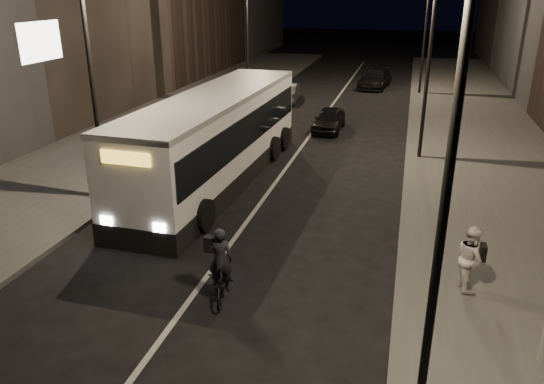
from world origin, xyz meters
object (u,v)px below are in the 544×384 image
Objects in this scene: streetlight_right_mid at (425,38)px; car_near at (329,120)px; streetlight_left_near at (95,52)px; streetlight_right_far at (423,18)px; streetlight_left_far at (251,20)px; streetlight_right_near at (435,133)px; car_mid at (288,92)px; cyclist_on_bicycle at (223,275)px; pedestrian_woman at (471,258)px; city_bus at (216,135)px; car_far at (375,78)px.

car_near is (-4.53, 4.18, -4.74)m from streetlight_right_mid.
streetlight_right_mid is at bearing 36.88° from streetlight_left_near.
streetlight_right_far and streetlight_left_far have the same top height.
streetlight_right_near is 16.00m from streetlight_right_mid.
streetlight_right_near is 1.00× the size of streetlight_left_near.
car_mid is at bearing 126.91° from streetlight_right_mid.
streetlight_right_mid and streetlight_left_far have the same top height.
streetlight_right_far is 29.87m from cyclist_on_bicycle.
cyclist_on_bicycle is at bearing 147.77° from streetlight_right_near.
streetlight_right_mid is 16.00m from streetlight_right_far.
pedestrian_woman is at bearing -60.41° from streetlight_left_far.
car_near is at bearing 79.44° from cyclist_on_bicycle.
cyclist_on_bicycle is 6.26m from pedestrian_woman.
streetlight_right_near reaches higher than car_near.
streetlight_right_mid reaches higher than pedestrian_woman.
streetlight_right_far reaches higher than city_bus.
streetlight_left_far is at bearing 90.00° from streetlight_left_near.
streetlight_left_far reaches higher than pedestrian_woman.
streetlight_left_near is 19.95m from car_mid.
streetlight_left_far reaches higher than car_mid.
streetlight_right_far is at bearing 90.00° from streetlight_right_near.
cyclist_on_bicycle reaches higher than pedestrian_woman.
streetlight_right_far is 26.26m from streetlight_left_near.
streetlight_left_near is 2.04× the size of car_mid.
car_far is at bearing 73.88° from streetlight_left_near.
streetlight_left_far is 9.70m from car_near.
streetlight_left_far is 4.74× the size of pedestrian_woman.
streetlight_right_far is at bearing 70.59° from cyclist_on_bicycle.
pedestrian_woman is at bearing -67.72° from car_near.
car_far is (7.57, 26.18, -4.64)m from streetlight_left_near.
city_bus reaches higher than cyclist_on_bicycle.
streetlight_right_mid is at bearing -43.16° from streetlight_left_far.
streetlight_left_near is 0.61× the size of city_bus.
streetlight_right_far is 10.78m from car_mid.
city_bus is 8.91m from cyclist_on_bicycle.
streetlight_right_near is 1.00× the size of streetlight_right_far.
cyclist_on_bicycle is 0.41× the size of car_far.
pedestrian_woman is at bearing 6.16° from cyclist_on_bicycle.
car_mid is (-3.93, 7.09, 0.04)m from car_near.
streetlight_right_mid reaches higher than cyclist_on_bicycle.
streetlight_right_mid is 9.73m from city_bus.
pedestrian_woman is 0.35× the size of car_far.
streetlight_left_near is (-10.66, -8.00, 0.00)m from streetlight_right_mid.
streetlight_right_near is 6.53m from pedestrian_woman.
streetlight_left_near is 9.28m from cyclist_on_bicycle.
streetlight_left_far is at bearing 24.90° from car_mid.
streetlight_right_near and streetlight_left_far have the same top height.
pedestrian_woman is 24.69m from car_mid.
city_bus is 23.57m from car_far.
streetlight_left_far is (-10.66, 10.00, 0.00)m from streetlight_right_mid.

